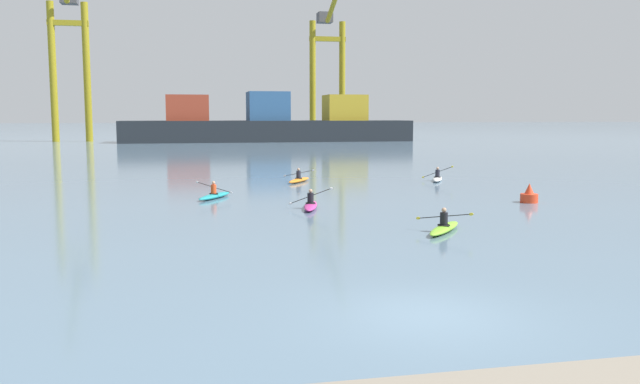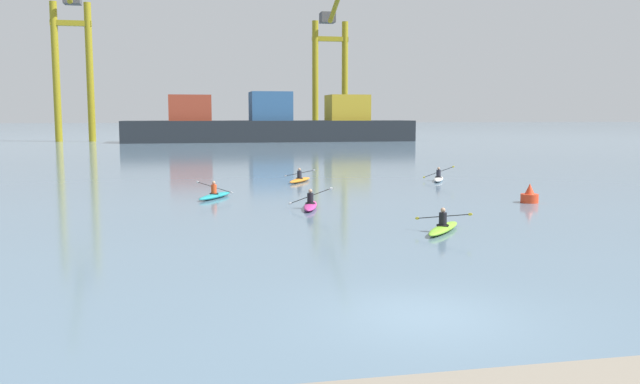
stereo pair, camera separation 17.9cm
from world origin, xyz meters
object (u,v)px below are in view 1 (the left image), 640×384
gantry_crane_west (68,45)px  kayak_magenta (311,205)px  kayak_white (437,178)px  channel_buoy (529,196)px  container_barge (268,125)px  gantry_crane_west_mid (328,57)px  kayak_teal (214,195)px  kayak_orange (299,179)px  kayak_lime (444,227)px

gantry_crane_west → kayak_magenta: bearing=-74.8°
gantry_crane_west → kayak_white: size_ratio=9.86×
channel_buoy → kayak_white: 11.76m
container_barge → gantry_crane_west_mid: size_ratio=1.64×
gantry_crane_west → kayak_teal: gantry_crane_west is taller
gantry_crane_west_mid → kayak_magenta: gantry_crane_west_mid is taller
kayak_teal → container_barge: bearing=80.3°
kayak_teal → kayak_magenta: (4.35, -4.90, 0.00)m
kayak_teal → channel_buoy: bearing=-17.9°
gantry_crane_west → kayak_orange: gantry_crane_west is taller
gantry_crane_west → gantry_crane_west_mid: (46.55, 6.91, -0.56)m
kayak_orange → gantry_crane_west_mid: bearing=76.0°
channel_buoy → kayak_lime: (-7.66, -7.17, -0.19)m
gantry_crane_west_mid → kayak_teal: gantry_crane_west_mid is taller
container_barge → kayak_lime: container_barge is taller
container_barge → gantry_crane_west: (-33.06, 6.11, 13.37)m
channel_buoy → gantry_crane_west: bearing=111.8°
container_barge → kayak_white: size_ratio=14.87×
container_barge → kayak_lime: bearing=-93.3°
kayak_orange → kayak_magenta: kayak_magenta is taller
gantry_crane_west → channel_buoy: 97.13m
container_barge → kayak_teal: container_barge is taller
container_barge → channel_buoy: 82.94m
gantry_crane_west → kayak_teal: bearing=-76.7°
container_barge → kayak_lime: (-5.13, -90.03, -2.73)m
container_barge → kayak_orange: bearing=-95.9°
kayak_lime → kayak_teal: (-8.17, 12.29, -0.00)m
gantry_crane_west_mid → kayak_orange: bearing=-104.0°
channel_buoy → kayak_white: kayak_white is taller
container_barge → kayak_white: container_barge is taller
kayak_teal → gantry_crane_west: bearing=103.3°
channel_buoy → kayak_teal: channel_buoy is taller
kayak_magenta → channel_buoy: bearing=-1.1°
kayak_orange → kayak_lime: 20.14m
kayak_magenta → kayak_orange: bearing=82.3°
gantry_crane_west → kayak_lime: (27.92, -96.14, -16.10)m
kayak_orange → kayak_teal: bearing=-128.0°
channel_buoy → kayak_orange: bearing=127.2°
container_barge → kayak_magenta: (-8.95, -82.64, -2.73)m
kayak_lime → kayak_teal: 14.75m
gantry_crane_west → kayak_magenta: 93.37m
container_barge → gantry_crane_west: gantry_crane_west is taller
container_barge → kayak_white: 71.19m
kayak_orange → kayak_teal: size_ratio=0.99×
gantry_crane_west → channel_buoy: gantry_crane_west is taller
kayak_teal → kayak_magenta: bearing=-48.4°
kayak_white → kayak_orange: bearing=173.4°
gantry_crane_west → kayak_magenta: size_ratio=9.54×
kayak_lime → kayak_teal: same height
kayak_orange → channel_buoy: bearing=-52.8°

